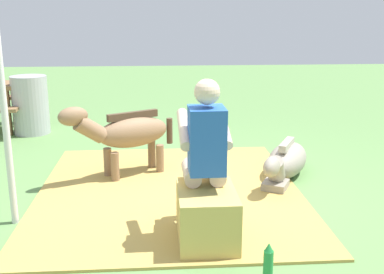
{
  "coord_description": "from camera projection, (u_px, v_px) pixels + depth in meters",
  "views": [
    {
      "loc": [
        -4.53,
        0.38,
        1.82
      ],
      "look_at": [
        0.28,
        0.02,
        0.55
      ],
      "focal_mm": 44.76,
      "sensor_mm": 36.0,
      "label": 1
    }
  ],
  "objects": [
    {
      "name": "ground_plane",
      "position": [
        196.0,
        196.0,
        4.86
      ],
      "size": [
        24.0,
        24.0,
        0.0
      ],
      "primitive_type": "plane",
      "color": "#608C4C"
    },
    {
      "name": "tent_pole_left",
      "position": [
        1.0,
        84.0,
        3.94
      ],
      "size": [
        0.06,
        0.06,
        2.47
      ],
      "primitive_type": "cylinder",
      "color": "silver",
      "rests_on": "ground"
    },
    {
      "name": "hay_patch",
      "position": [
        169.0,
        191.0,
        4.96
      ],
      "size": [
        3.08,
        2.68,
        0.02
      ],
      "primitive_type": "cube",
      "color": "tan",
      "rests_on": "ground"
    },
    {
      "name": "pony_lying",
      "position": [
        285.0,
        161.0,
        5.36
      ],
      "size": [
        1.31,
        0.87,
        0.42
      ],
      "color": "gray",
      "rests_on": "ground"
    },
    {
      "name": "pony_standing",
      "position": [
        126.0,
        133.0,
        5.31
      ],
      "size": [
        0.82,
        1.22,
        0.87
      ],
      "color": "#8C6B4C",
      "rests_on": "ground"
    },
    {
      "name": "hay_bale",
      "position": [
        206.0,
        217.0,
        3.84
      ],
      "size": [
        0.66,
        0.46,
        0.45
      ],
      "primitive_type": "cube",
      "color": "tan",
      "rests_on": "ground"
    },
    {
      "name": "water_barrel",
      "position": [
        30.0,
        105.0,
        7.26
      ],
      "size": [
        0.54,
        0.54,
        0.88
      ],
      "primitive_type": "cylinder",
      "color": "#B2B2B7",
      "rests_on": "ground"
    },
    {
      "name": "soda_bottle",
      "position": [
        268.0,
        263.0,
        3.28
      ],
      "size": [
        0.07,
        0.07,
        0.3
      ],
      "color": "#268C3F",
      "rests_on": "ground"
    },
    {
      "name": "person_seated",
      "position": [
        204.0,
        151.0,
        3.87
      ],
      "size": [
        0.66,
        0.42,
        1.33
      ],
      "color": "beige",
      "rests_on": "ground"
    }
  ]
}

